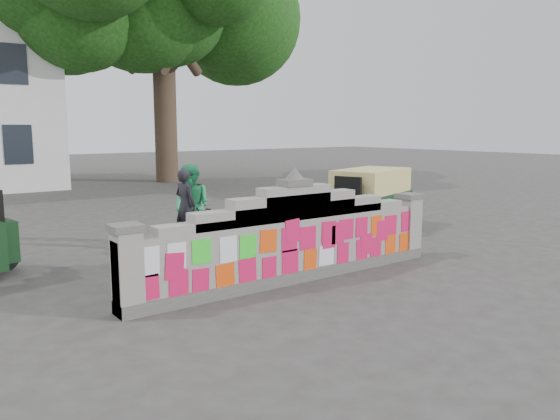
# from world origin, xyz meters

# --- Properties ---
(ground) EXTENTS (100.00, 100.00, 0.00)m
(ground) POSITION_xyz_m (0.00, 0.00, 0.00)
(ground) COLOR #383533
(ground) RESTS_ON ground
(parapet_wall) EXTENTS (6.48, 0.44, 2.01)m
(parapet_wall) POSITION_xyz_m (-0.00, -0.01, 0.75)
(parapet_wall) COLOR #4C4C49
(parapet_wall) RESTS_ON ground
(cyclist_bike) EXTENTS (1.83, 1.00, 0.91)m
(cyclist_bike) POSITION_xyz_m (-0.44, 3.26, 0.46)
(cyclist_bike) COLOR black
(cyclist_bike) RESTS_ON ground
(cyclist_rider) EXTENTS (0.49, 0.64, 1.55)m
(cyclist_rider) POSITION_xyz_m (-0.44, 3.26, 0.77)
(cyclist_rider) COLOR black
(cyclist_rider) RESTS_ON ground
(pedestrian) EXTENTS (0.99, 1.10, 1.87)m
(pedestrian) POSITION_xyz_m (-0.09, 3.63, 0.93)
(pedestrian) COLOR #2A9D60
(pedestrian) RESTS_ON ground
(rickshaw_right) EXTENTS (2.97, 2.04, 1.60)m
(rickshaw_right) POSITION_xyz_m (4.64, 2.69, 0.83)
(rickshaw_right) COLOR black
(rickshaw_right) RESTS_ON ground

